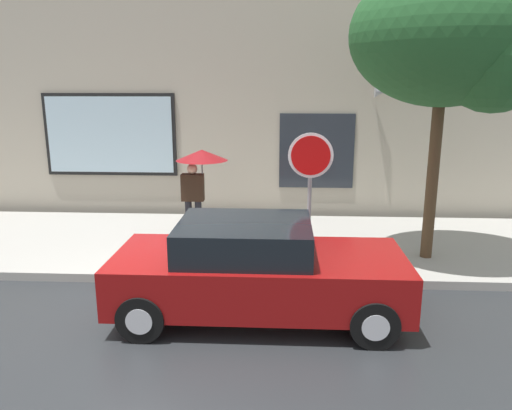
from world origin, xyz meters
name	(u,v)px	position (x,y,z in m)	size (l,w,h in m)	color
ground_plane	(163,311)	(0.00, 0.00, 0.00)	(60.00, 60.00, 0.00)	#282B2D
sidewalk	(197,243)	(0.00, 3.00, 0.07)	(20.00, 4.00, 0.15)	#A3A099
building_facade	(210,75)	(-0.02, 5.50, 3.48)	(20.00, 0.67, 7.00)	#B2A893
parked_car	(256,271)	(1.41, -0.07, 0.70)	(4.11, 1.83, 1.42)	maroon
pedestrian_with_umbrella	(199,167)	(0.07, 3.18, 1.65)	(1.05, 1.05, 1.85)	black
street_tree	(455,40)	(4.61, 2.12, 4.00)	(3.21, 2.73, 5.15)	#4C3823
stop_sign	(310,174)	(2.23, 1.57, 1.81)	(0.76, 0.10, 2.36)	gray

